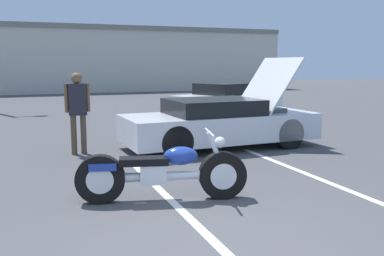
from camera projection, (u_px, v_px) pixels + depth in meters
name	position (u px, v px, depth m)	size (l,w,h in m)	color
ground_plane	(204.00, 248.00, 4.47)	(80.00, 80.00, 0.00)	#474749
parking_stripe_middle	(163.00, 193.00, 6.37)	(0.12, 4.84, 0.01)	white
parking_stripe_back	(312.00, 176.00, 7.31)	(0.12, 4.84, 0.01)	white
far_building	(54.00, 57.00, 28.52)	(32.00, 4.20, 4.40)	beige
motorcycle	(162.00, 173.00, 5.95)	(2.35, 0.87, 0.97)	black
show_car_hood_open	(221.00, 123.00, 9.76)	(4.47, 1.92, 2.05)	silver
parked_car_right_row	(229.00, 100.00, 15.63)	(4.75, 3.42, 1.21)	white
spectator_near_motorcycle	(78.00, 106.00, 8.94)	(0.52, 0.23, 1.72)	brown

